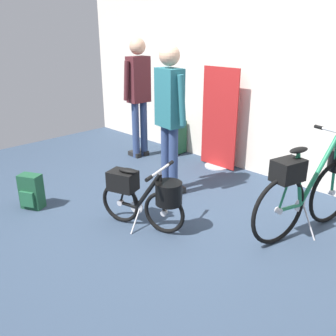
{
  "coord_description": "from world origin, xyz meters",
  "views": [
    {
      "loc": [
        2.55,
        -2.27,
        1.93
      ],
      "look_at": [
        -0.0,
        0.27,
        0.55
      ],
      "focal_mm": 39.36,
      "sensor_mm": 36.0,
      "label": 1
    }
  ],
  "objects_px": {
    "floor_banner_stand": "(219,125)",
    "visitor_browsing": "(170,112)",
    "display_bike_left": "(312,185)",
    "visitor_near_wall": "(139,90)",
    "rolling_suitcase": "(175,137)",
    "folding_bike_foreground": "(145,195)",
    "backpack_on_floor": "(31,192)"
  },
  "relations": [
    {
      "from": "folding_bike_foreground",
      "to": "rolling_suitcase",
      "type": "height_order",
      "value": "rolling_suitcase"
    },
    {
      "from": "rolling_suitcase",
      "to": "backpack_on_floor",
      "type": "height_order",
      "value": "rolling_suitcase"
    },
    {
      "from": "display_bike_left",
      "to": "visitor_near_wall",
      "type": "relative_size",
      "value": 0.8
    },
    {
      "from": "display_bike_left",
      "to": "rolling_suitcase",
      "type": "bearing_deg",
      "value": 163.31
    },
    {
      "from": "backpack_on_floor",
      "to": "visitor_near_wall",
      "type": "bearing_deg",
      "value": 103.9
    },
    {
      "from": "floor_banner_stand",
      "to": "display_bike_left",
      "type": "bearing_deg",
      "value": -24.57
    },
    {
      "from": "backpack_on_floor",
      "to": "display_bike_left",
      "type": "bearing_deg",
      "value": 35.44
    },
    {
      "from": "visitor_near_wall",
      "to": "folding_bike_foreground",
      "type": "bearing_deg",
      "value": -39.39
    },
    {
      "from": "floor_banner_stand",
      "to": "visitor_browsing",
      "type": "xyz_separation_m",
      "value": [
        0.15,
        -1.15,
        0.39
      ]
    },
    {
      "from": "folding_bike_foreground",
      "to": "display_bike_left",
      "type": "distance_m",
      "value": 1.63
    },
    {
      "from": "display_bike_left",
      "to": "rolling_suitcase",
      "type": "distance_m",
      "value": 2.73
    },
    {
      "from": "floor_banner_stand",
      "to": "folding_bike_foreground",
      "type": "height_order",
      "value": "floor_banner_stand"
    },
    {
      "from": "rolling_suitcase",
      "to": "backpack_on_floor",
      "type": "xyz_separation_m",
      "value": [
        0.18,
        -2.51,
        -0.09
      ]
    },
    {
      "from": "floor_banner_stand",
      "to": "visitor_browsing",
      "type": "relative_size",
      "value": 0.81
    },
    {
      "from": "folding_bike_foreground",
      "to": "rolling_suitcase",
      "type": "distance_m",
      "value": 2.38
    },
    {
      "from": "display_bike_left",
      "to": "backpack_on_floor",
      "type": "relative_size",
      "value": 3.57
    },
    {
      "from": "floor_banner_stand",
      "to": "display_bike_left",
      "type": "height_order",
      "value": "floor_banner_stand"
    },
    {
      "from": "visitor_near_wall",
      "to": "backpack_on_floor",
      "type": "bearing_deg",
      "value": -76.1
    },
    {
      "from": "floor_banner_stand",
      "to": "folding_bike_foreground",
      "type": "xyz_separation_m",
      "value": [
        0.59,
        -1.93,
        -0.26
      ]
    },
    {
      "from": "floor_banner_stand",
      "to": "rolling_suitcase",
      "type": "relative_size",
      "value": 1.73
    },
    {
      "from": "floor_banner_stand",
      "to": "rolling_suitcase",
      "type": "xyz_separation_m",
      "value": [
        -0.84,
        -0.03,
        -0.35
      ]
    },
    {
      "from": "floor_banner_stand",
      "to": "rolling_suitcase",
      "type": "bearing_deg",
      "value": -178.23
    },
    {
      "from": "rolling_suitcase",
      "to": "floor_banner_stand",
      "type": "bearing_deg",
      "value": 1.77
    },
    {
      "from": "floor_banner_stand",
      "to": "backpack_on_floor",
      "type": "bearing_deg",
      "value": -104.66
    },
    {
      "from": "folding_bike_foreground",
      "to": "visitor_browsing",
      "type": "distance_m",
      "value": 1.1
    },
    {
      "from": "display_bike_left",
      "to": "visitor_near_wall",
      "type": "xyz_separation_m",
      "value": [
        -2.94,
        0.33,
        0.54
      ]
    },
    {
      "from": "folding_bike_foreground",
      "to": "visitor_browsing",
      "type": "bearing_deg",
      "value": 119.24
    },
    {
      "from": "folding_bike_foreground",
      "to": "backpack_on_floor",
      "type": "xyz_separation_m",
      "value": [
        -1.25,
        -0.61,
        -0.18
      ]
    },
    {
      "from": "floor_banner_stand",
      "to": "visitor_near_wall",
      "type": "height_order",
      "value": "visitor_near_wall"
    },
    {
      "from": "floor_banner_stand",
      "to": "display_bike_left",
      "type": "relative_size",
      "value": 1.0
    },
    {
      "from": "visitor_near_wall",
      "to": "floor_banner_stand",
      "type": "bearing_deg",
      "value": 22.22
    },
    {
      "from": "floor_banner_stand",
      "to": "folding_bike_foreground",
      "type": "distance_m",
      "value": 2.03
    }
  ]
}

